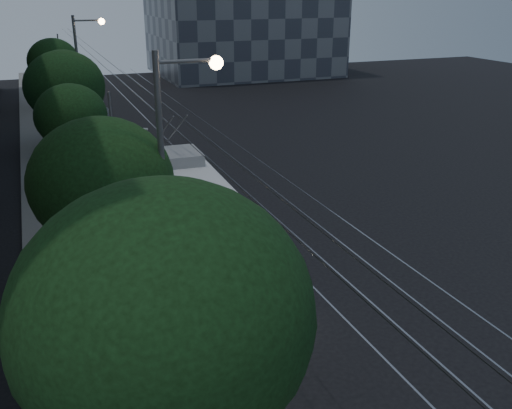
{
  "coord_description": "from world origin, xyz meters",
  "views": [
    {
      "loc": [
        -8.75,
        -18.13,
        10.65
      ],
      "look_at": [
        -0.56,
        2.73,
        2.14
      ],
      "focal_mm": 40.0,
      "sensor_mm": 36.0,
      "label": 1
    }
  ],
  "objects": [
    {
      "name": "tree_4",
      "position": [
        -6.5,
        24.14,
        4.56
      ],
      "size": [
        4.81,
        4.81,
        6.74
      ],
      "color": "black",
      "rests_on": "ground"
    },
    {
      "name": "sidewalk",
      "position": [
        -7.5,
        20.0,
        0.07
      ],
      "size": [
        5.0,
        90.0,
        0.15
      ],
      "primitive_type": "cube",
      "color": "gray",
      "rests_on": "ground"
    },
    {
      "name": "car_white_a",
      "position": [
        -2.7,
        16.31,
        0.71
      ],
      "size": [
        3.06,
        4.51,
        1.42
      ],
      "primitive_type": "imported",
      "rotation": [
        0.0,
        0.0,
        -0.36
      ],
      "color": "white",
      "rests_on": "ground"
    },
    {
      "name": "streetlamp_near",
      "position": [
        -4.8,
        -0.94,
        5.45
      ],
      "size": [
        2.2,
        0.44,
        8.95
      ],
      "color": "#5D5D5F",
      "rests_on": "ground"
    },
    {
      "name": "tree_2",
      "position": [
        -6.92,
        14.0,
        4.13
      ],
      "size": [
        3.9,
        3.9,
        5.91
      ],
      "color": "black",
      "rests_on": "ground"
    },
    {
      "name": "tree_5",
      "position": [
        -6.5,
        38.42,
        4.37
      ],
      "size": [
        4.63,
        4.63,
        6.47
      ],
      "color": "black",
      "rests_on": "ground"
    },
    {
      "name": "trolleybus",
      "position": [
        -3.0,
        3.64,
        1.71
      ],
      "size": [
        2.95,
        12.52,
        5.63
      ],
      "rotation": [
        0.0,
        0.0,
        -0.03
      ],
      "color": "white",
      "rests_on": "ground"
    },
    {
      "name": "tram_rails",
      "position": [
        2.5,
        20.0,
        0.01
      ],
      "size": [
        4.52,
        90.0,
        0.02
      ],
      "color": "#9D9CA4",
      "rests_on": "ground"
    },
    {
      "name": "tree_1",
      "position": [
        -7.0,
        0.06,
        4.75
      ],
      "size": [
        4.71,
        4.71,
        6.89
      ],
      "color": "black",
      "rests_on": "ground"
    },
    {
      "name": "tree_0",
      "position": [
        -7.0,
        -9.0,
        4.99
      ],
      "size": [
        5.67,
        5.67,
        7.55
      ],
      "color": "black",
      "rests_on": "ground"
    },
    {
      "name": "streetlamp_far",
      "position": [
        -5.07,
        24.33,
        5.45
      ],
      "size": [
        2.2,
        0.44,
        8.95
      ],
      "color": "#5D5D5F",
      "rests_on": "ground"
    },
    {
      "name": "car_white_b",
      "position": [
        -2.7,
        21.01,
        0.6
      ],
      "size": [
        3.25,
        4.46,
        1.2
      ],
      "primitive_type": "imported",
      "rotation": [
        0.0,
        0.0,
        -0.43
      ],
      "color": "white",
      "rests_on": "ground"
    },
    {
      "name": "ground",
      "position": [
        0.0,
        0.0,
        0.0
      ],
      "size": [
        120.0,
        120.0,
        0.0
      ],
      "primitive_type": "plane",
      "color": "black",
      "rests_on": "ground"
    },
    {
      "name": "tree_3",
      "position": [
        -6.65,
        22.0,
        4.53
      ],
      "size": [
        5.28,
        5.28,
        6.92
      ],
      "color": "black",
      "rests_on": "ground"
    },
    {
      "name": "car_white_d",
      "position": [
        -3.71,
        34.65,
        0.74
      ],
      "size": [
        2.6,
        4.6,
        1.48
      ],
      "primitive_type": "imported",
      "rotation": [
        0.0,
        0.0,
        -0.21
      ],
      "color": "silver",
      "rests_on": "ground"
    },
    {
      "name": "car_white_c",
      "position": [
        -4.3,
        28.98,
        0.79
      ],
      "size": [
        3.09,
        5.08,
        1.58
      ],
      "primitive_type": "imported",
      "rotation": [
        0.0,
        0.0,
        -0.32
      ],
      "color": "#AEADB2",
      "rests_on": "ground"
    },
    {
      "name": "overhead_wires",
      "position": [
        -4.97,
        20.0,
        3.47
      ],
      "size": [
        2.23,
        90.0,
        6.0
      ],
      "color": "black",
      "rests_on": "ground"
    },
    {
      "name": "pickup_silver",
      "position": [
        -4.3,
        11.86,
        0.73
      ],
      "size": [
        3.94,
        5.76,
        1.46
      ],
      "primitive_type": "imported",
      "rotation": [
        0.0,
        0.0,
        -0.31
      ],
      "color": "#93959A",
      "rests_on": "ground"
    }
  ]
}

